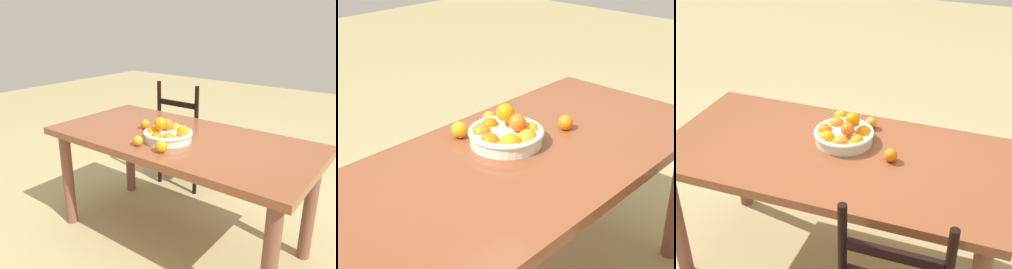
{
  "view_description": "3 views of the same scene",
  "coord_description": "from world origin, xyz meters",
  "views": [
    {
      "loc": [
        1.2,
        -1.69,
        1.49
      ],
      "look_at": [
        -0.01,
        -0.11,
        0.81
      ],
      "focal_mm": 36.24,
      "sensor_mm": 36.0,
      "label": 1
    },
    {
      "loc": [
        1.34,
        1.13,
        1.67
      ],
      "look_at": [
        -0.01,
        -0.11,
        0.81
      ],
      "focal_mm": 53.81,
      "sensor_mm": 36.0,
      "label": 2
    },
    {
      "loc": [
        -0.73,
        1.86,
        2.04
      ],
      "look_at": [
        -0.01,
        -0.11,
        0.81
      ],
      "focal_mm": 51.2,
      "sensor_mm": 36.0,
      "label": 3
    }
  ],
  "objects": [
    {
      "name": "orange_loose_2",
      "position": [
        -0.28,
        -0.01,
        0.8
      ],
      "size": [
        0.07,
        0.07,
        0.07
      ],
      "primitive_type": "sphere",
      "color": "orange",
      "rests_on": "dining_table"
    },
    {
      "name": "orange_loose_0",
      "position": [
        -0.1,
        -0.29,
        0.8
      ],
      "size": [
        0.06,
        0.06,
        0.06
      ],
      "primitive_type": "sphere",
      "color": "orange",
      "rests_on": "dining_table"
    },
    {
      "name": "fruit_bowl",
      "position": [
        -0.01,
        -0.11,
        0.81
      ],
      "size": [
        0.31,
        0.31,
        0.15
      ],
      "color": "silver",
      "rests_on": "dining_table"
    },
    {
      "name": "dining_table",
      "position": [
        0.0,
        0.0,
        0.66
      ],
      "size": [
        1.73,
        0.85,
        0.77
      ],
      "color": "brown",
      "rests_on": "ground"
    },
    {
      "name": "orange_loose_1",
      "position": [
        0.08,
        -0.29,
        0.81
      ],
      "size": [
        0.07,
        0.07,
        0.07
      ],
      "primitive_type": "sphere",
      "color": "orange",
      "rests_on": "dining_table"
    }
  ]
}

